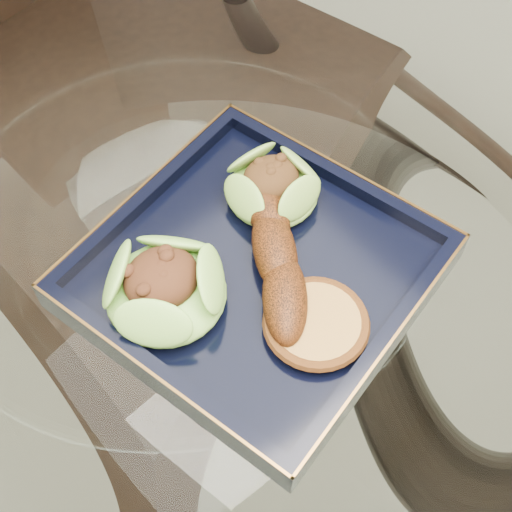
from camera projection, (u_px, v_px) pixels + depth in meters
ground at (222, 494)px, 1.29m from camera, size 4.00×4.00×0.00m
dining_table at (201, 342)px, 0.79m from camera, size 1.13×1.13×0.77m
dining_chair at (123, 133)px, 1.09m from camera, size 0.46×0.46×0.90m
navy_plate at (256, 275)px, 0.63m from camera, size 0.32×0.32×0.02m
lettuce_wrap_left at (165, 290)px, 0.59m from camera, size 0.13×0.13×0.04m
lettuce_wrap_right at (272, 188)px, 0.66m from camera, size 0.11×0.11×0.03m
roasted_plantain at (275, 250)px, 0.62m from camera, size 0.12×0.17×0.03m
crumb_patty at (316, 324)px, 0.59m from camera, size 0.08×0.08×0.01m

